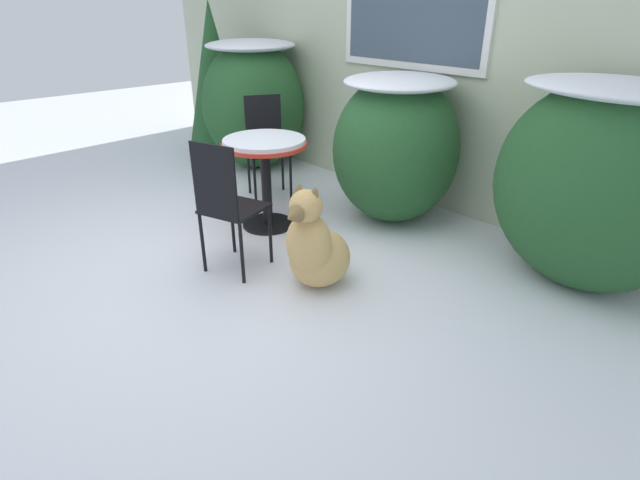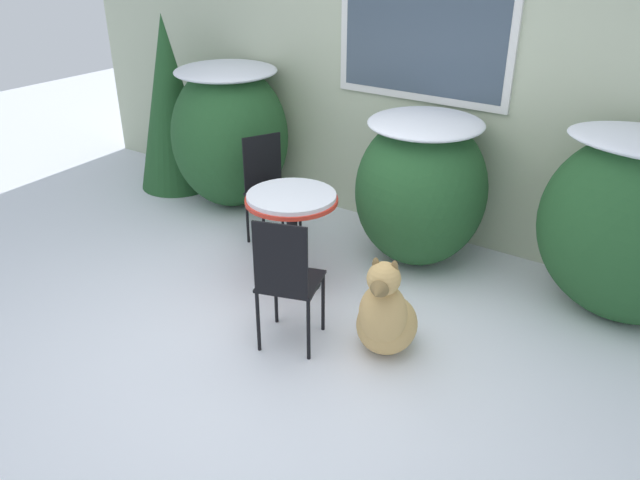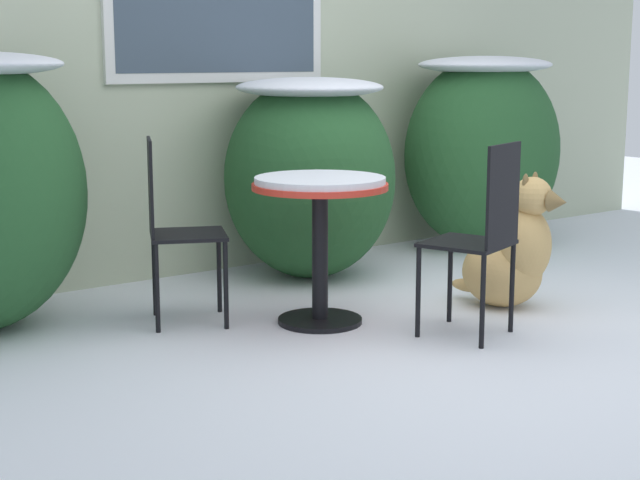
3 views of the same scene
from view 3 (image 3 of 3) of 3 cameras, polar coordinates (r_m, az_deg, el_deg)
name	(u,v)px [view 3 (image 3 of 3)]	position (r m, az deg, el deg)	size (l,w,h in m)	color
ground_plane	(485,346)	(4.62, 9.59, -6.07)	(16.00, 16.00, 0.00)	white
house_wall	(228,23)	(6.14, -5.40, 12.48)	(8.00, 0.10, 2.96)	#B2BC9E
shrub_middle	(310,172)	(5.86, -0.61, 3.95)	(1.02, 1.04, 1.20)	#235128
shrub_right	(484,147)	(6.90, 9.51, 5.33)	(1.27, 0.84, 1.32)	#235128
patio_table	(320,209)	(4.81, 0.00, 1.79)	(0.67, 0.67, 0.74)	black
patio_chair_near_table	(173,223)	(4.88, -8.54, 0.98)	(0.49, 0.49, 0.93)	black
patio_chair_far_side	(481,232)	(4.64, 9.36, 0.45)	(0.47, 0.47, 0.93)	black
dog	(512,257)	(5.27, 11.09, -1.00)	(0.49, 0.65, 0.73)	tan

